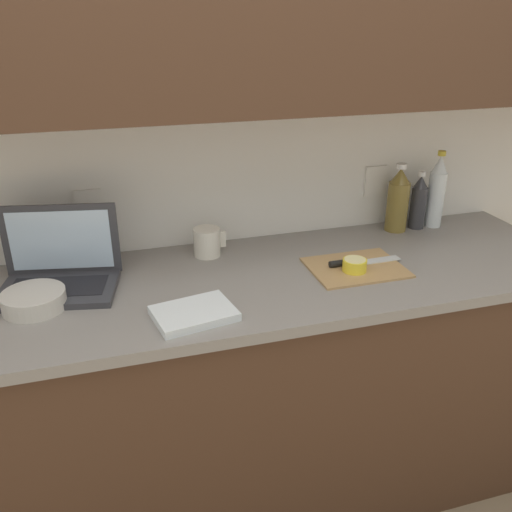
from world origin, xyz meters
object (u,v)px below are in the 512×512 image
at_px(lemon_half_cut, 355,265).
at_px(bottle_oil_tall, 418,203).
at_px(measuring_cup, 207,242).
at_px(bowl_white, 34,300).
at_px(bottle_water_clear, 436,192).
at_px(bottle_green_soda, 398,200).
at_px(cutting_board, 356,268).
at_px(knife, 353,262).
at_px(laptop, 59,269).

relative_size(lemon_half_cut, bottle_oil_tall, 0.35).
relative_size(measuring_cup, bowl_white, 0.64).
bearing_deg(bottle_water_clear, bottle_green_soda, 180.00).
bearing_deg(cutting_board, lemon_half_cut, -125.46).
distance_m(bottle_green_soda, bottle_oil_tall, 0.09).
bearing_deg(bottle_oil_tall, bottle_water_clear, -0.00).
relative_size(cutting_board, knife, 1.19).
bearing_deg(bowl_white, bottle_oil_tall, 10.42).
xyz_separation_m(laptop, bottle_water_clear, (1.41, 0.13, 0.08)).
xyz_separation_m(bottle_water_clear, measuring_cup, (-0.93, -0.03, -0.09)).
bearing_deg(laptop, measuring_cup, 23.00).
xyz_separation_m(cutting_board, bottle_oil_tall, (0.40, 0.28, 0.10)).
bearing_deg(lemon_half_cut, bowl_white, 177.12).
bearing_deg(lemon_half_cut, cutting_board, 54.54).
height_order(laptop, bottle_water_clear, bottle_water_clear).
height_order(laptop, bottle_oil_tall, laptop).
distance_m(bottle_green_soda, measuring_cup, 0.76).
bearing_deg(cutting_board, bottle_water_clear, 30.61).
xyz_separation_m(cutting_board, bottle_water_clear, (0.48, 0.28, 0.14)).
bearing_deg(measuring_cup, bottle_water_clear, 1.86).
bearing_deg(measuring_cup, cutting_board, -29.11).
xyz_separation_m(cutting_board, bowl_white, (-1.01, 0.02, 0.02)).
distance_m(bottle_oil_tall, bowl_white, 1.43).
xyz_separation_m(knife, measuring_cup, (-0.45, 0.23, 0.03)).
bearing_deg(bottle_oil_tall, knife, -146.88).
height_order(knife, bottle_water_clear, bottle_water_clear).
distance_m(lemon_half_cut, bottle_water_clear, 0.59).
height_order(measuring_cup, bowl_white, measuring_cup).
xyz_separation_m(laptop, lemon_half_cut, (0.92, -0.18, -0.03)).
xyz_separation_m(measuring_cup, bowl_white, (-0.56, -0.23, -0.02)).
relative_size(lemon_half_cut, bottle_green_soda, 0.30).
height_order(knife, bottle_oil_tall, bottle_oil_tall).
height_order(laptop, cutting_board, laptop).
bearing_deg(bottle_green_soda, lemon_half_cut, -136.67).
bearing_deg(knife, lemon_half_cut, -111.77).
xyz_separation_m(knife, lemon_half_cut, (-0.02, -0.05, 0.01)).
bearing_deg(bowl_white, bottle_green_soda, 11.14).
distance_m(cutting_board, bowl_white, 1.01).
bearing_deg(measuring_cup, bottle_green_soda, 2.27).
xyz_separation_m(bottle_green_soda, bottle_water_clear, (0.17, -0.00, 0.02)).
relative_size(cutting_board, measuring_cup, 2.71).
bearing_deg(lemon_half_cut, knife, 69.37).
bearing_deg(cutting_board, bottle_green_soda, 42.43).
relative_size(laptop, bottle_oil_tall, 1.70).
distance_m(lemon_half_cut, bottle_green_soda, 0.46).
bearing_deg(bowl_white, bottle_water_clear, 9.91).
height_order(cutting_board, bowl_white, bowl_white).
bearing_deg(bottle_water_clear, bottle_oil_tall, 180.00).
height_order(bottle_green_soda, measuring_cup, bottle_green_soda).
relative_size(cutting_board, bottle_oil_tall, 1.35).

